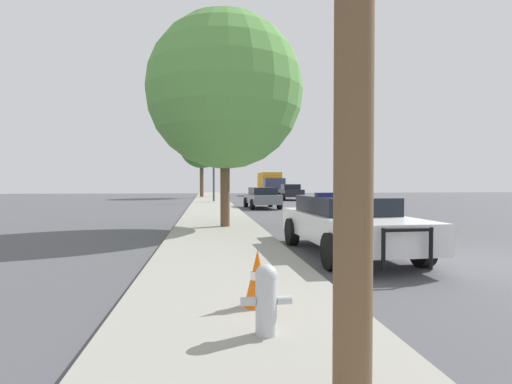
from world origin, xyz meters
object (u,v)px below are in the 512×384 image
(car_background_midblock, at_px, (262,197))
(traffic_cone, at_px, (258,278))
(police_car, at_px, (347,222))
(car_background_oncoming, at_px, (291,192))
(traffic_light, at_px, (233,160))
(fire_hydrant, at_px, (266,297))
(tree_sidewalk_far, at_px, (202,146))
(box_truck, at_px, (270,183))
(tree_sidewalk_near, at_px, (225,91))

(car_background_midblock, xyz_separation_m, traffic_cone, (-2.94, -20.63, -0.24))
(police_car, xyz_separation_m, car_background_oncoming, (4.74, 28.36, 0.05))
(car_background_midblock, bearing_deg, traffic_light, 97.42)
(traffic_light, height_order, traffic_cone, traffic_light)
(police_car, xyz_separation_m, fire_hydrant, (-2.64, -4.97, -0.23))
(traffic_light, bearing_deg, police_car, -87.56)
(fire_hydrant, relative_size, tree_sidewalk_far, 0.09)
(fire_hydrant, relative_size, car_background_oncoming, 0.16)
(police_car, height_order, traffic_cone, police_car)
(tree_sidewalk_far, bearing_deg, traffic_light, -75.39)
(police_car, height_order, box_truck, box_truck)
(traffic_cone, bearing_deg, traffic_light, 86.79)
(car_background_midblock, bearing_deg, tree_sidewalk_near, -107.06)
(car_background_oncoming, bearing_deg, traffic_cone, 79.46)
(tree_sidewalk_near, bearing_deg, car_background_oncoming, 72.53)
(traffic_cone, bearing_deg, tree_sidewalk_near, 89.88)
(fire_hydrant, relative_size, traffic_light, 0.15)
(police_car, xyz_separation_m, tree_sidewalk_far, (-3.74, 34.54, 4.83))
(police_car, relative_size, traffic_cone, 7.37)
(car_background_midblock, distance_m, box_truck, 24.42)
(box_truck, bearing_deg, car_background_midblock, 80.02)
(car_background_oncoming, xyz_separation_m, car_background_midblock, (-4.41, -11.76, -0.07))
(traffic_light, height_order, box_truck, traffic_light)
(tree_sidewalk_far, height_order, traffic_cone, tree_sidewalk_far)
(police_car, xyz_separation_m, tree_sidewalk_near, (-2.58, 5.07, 4.10))
(car_background_oncoming, relative_size, tree_sidewalk_near, 0.58)
(car_background_midblock, relative_size, box_truck, 0.59)
(police_car, height_order, tree_sidewalk_far, tree_sidewalk_far)
(fire_hydrant, height_order, car_background_oncoming, car_background_oncoming)
(traffic_light, relative_size, car_background_midblock, 1.06)
(tree_sidewalk_far, bearing_deg, fire_hydrant, -88.40)
(car_background_oncoming, distance_m, box_truck, 12.27)
(car_background_oncoming, bearing_deg, fire_hydrant, 79.76)
(police_car, xyz_separation_m, car_background_midblock, (0.34, 16.60, -0.02))
(tree_sidewalk_far, distance_m, tree_sidewalk_near, 29.51)
(car_background_midblock, distance_m, traffic_cone, 20.84)
(box_truck, bearing_deg, car_background_oncoming, 90.46)
(traffic_light, height_order, car_background_oncoming, traffic_light)
(car_background_midblock, height_order, traffic_cone, car_background_midblock)
(tree_sidewalk_near, bearing_deg, fire_hydrant, -90.29)
(box_truck, relative_size, traffic_cone, 10.74)
(police_car, relative_size, car_background_midblock, 1.16)
(car_background_oncoming, bearing_deg, tree_sidewalk_far, -33.84)
(car_background_oncoming, height_order, car_background_midblock, car_background_oncoming)
(police_car, distance_m, car_background_oncoming, 28.75)
(traffic_cone, bearing_deg, car_background_midblock, 81.89)
(fire_hydrant, xyz_separation_m, box_truck, (7.37, 45.57, 1.09))
(police_car, xyz_separation_m, traffic_cone, (-2.60, -4.03, -0.26))
(car_background_oncoming, relative_size, tree_sidewalk_far, 0.55)
(car_background_midblock, xyz_separation_m, tree_sidewalk_near, (-2.92, -11.53, 4.12))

